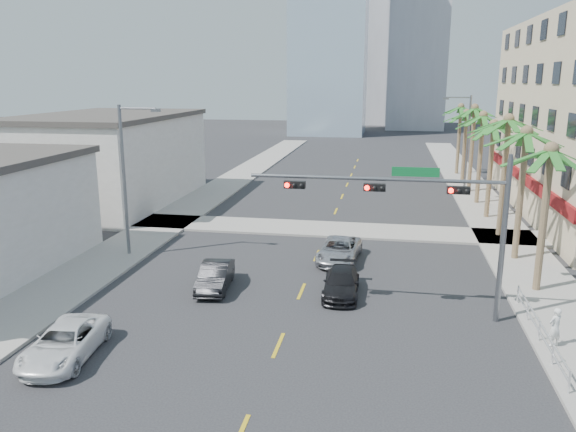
% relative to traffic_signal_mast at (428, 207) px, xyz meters
% --- Properties ---
extents(ground, '(260.00, 260.00, 0.00)m').
position_rel_traffic_signal_mast_xyz_m(ground, '(-5.78, -7.95, -5.06)').
color(ground, '#262628').
rests_on(ground, ground).
extents(sidewalk_right, '(4.00, 120.00, 0.15)m').
position_rel_traffic_signal_mast_xyz_m(sidewalk_right, '(6.22, 12.05, -4.99)').
color(sidewalk_right, gray).
rests_on(sidewalk_right, ground).
extents(sidewalk_left, '(4.00, 120.00, 0.15)m').
position_rel_traffic_signal_mast_xyz_m(sidewalk_left, '(-17.78, 12.05, -4.99)').
color(sidewalk_left, gray).
rests_on(sidewalk_left, ground).
extents(sidewalk_cross, '(80.00, 4.00, 0.15)m').
position_rel_traffic_signal_mast_xyz_m(sidewalk_cross, '(-5.78, 14.05, -4.99)').
color(sidewalk_cross, gray).
rests_on(sidewalk_cross, ground).
extents(building_left_far, '(11.00, 18.00, 7.20)m').
position_rel_traffic_signal_mast_xyz_m(building_left_far, '(-25.28, 20.05, -1.46)').
color(building_left_far, beige).
rests_on(building_left_far, ground).
extents(tower_far_left, '(14.00, 14.00, 48.00)m').
position_rel_traffic_signal_mast_xyz_m(tower_far_left, '(-13.78, 87.05, 18.94)').
color(tower_far_left, '#99B2C6').
rests_on(tower_far_left, ground).
extents(tower_far_center, '(16.00, 16.00, 42.00)m').
position_rel_traffic_signal_mast_xyz_m(tower_far_center, '(-8.78, 117.05, 15.94)').
color(tower_far_center, '#ADADB2').
rests_on(tower_far_center, ground).
extents(traffic_signal_mast, '(11.12, 0.54, 7.20)m').
position_rel_traffic_signal_mast_xyz_m(traffic_signal_mast, '(0.00, 0.00, 0.00)').
color(traffic_signal_mast, slate).
rests_on(traffic_signal_mast, ground).
extents(palm_tree_0, '(4.80, 4.80, 7.80)m').
position_rel_traffic_signal_mast_xyz_m(palm_tree_0, '(5.82, 4.05, 2.02)').
color(palm_tree_0, brown).
rests_on(palm_tree_0, ground).
extents(palm_tree_1, '(4.80, 4.80, 8.16)m').
position_rel_traffic_signal_mast_xyz_m(palm_tree_1, '(5.82, 9.25, 2.37)').
color(palm_tree_1, brown).
rests_on(palm_tree_1, ground).
extents(palm_tree_2, '(4.80, 4.80, 8.52)m').
position_rel_traffic_signal_mast_xyz_m(palm_tree_2, '(5.82, 14.45, 2.72)').
color(palm_tree_2, brown).
rests_on(palm_tree_2, ground).
extents(palm_tree_3, '(4.80, 4.80, 7.80)m').
position_rel_traffic_signal_mast_xyz_m(palm_tree_3, '(5.82, 19.65, 2.02)').
color(palm_tree_3, brown).
rests_on(palm_tree_3, ground).
extents(palm_tree_4, '(4.80, 4.80, 8.16)m').
position_rel_traffic_signal_mast_xyz_m(palm_tree_4, '(5.82, 24.85, 2.37)').
color(palm_tree_4, brown).
rests_on(palm_tree_4, ground).
extents(palm_tree_5, '(4.80, 4.80, 8.52)m').
position_rel_traffic_signal_mast_xyz_m(palm_tree_5, '(5.82, 30.05, 2.72)').
color(palm_tree_5, brown).
rests_on(palm_tree_5, ground).
extents(palm_tree_6, '(4.80, 4.80, 7.80)m').
position_rel_traffic_signal_mast_xyz_m(palm_tree_6, '(5.82, 35.25, 2.02)').
color(palm_tree_6, brown).
rests_on(palm_tree_6, ground).
extents(palm_tree_7, '(4.80, 4.80, 8.16)m').
position_rel_traffic_signal_mast_xyz_m(palm_tree_7, '(5.82, 40.45, 2.37)').
color(palm_tree_7, brown).
rests_on(palm_tree_7, ground).
extents(streetlight_left, '(2.55, 0.25, 9.00)m').
position_rel_traffic_signal_mast_xyz_m(streetlight_left, '(-16.78, 6.05, -0.00)').
color(streetlight_left, slate).
rests_on(streetlight_left, ground).
extents(streetlight_right, '(2.55, 0.25, 9.00)m').
position_rel_traffic_signal_mast_xyz_m(streetlight_right, '(5.21, 30.05, -0.00)').
color(streetlight_right, slate).
rests_on(streetlight_right, ground).
extents(guardrail, '(0.08, 8.08, 1.00)m').
position_rel_traffic_signal_mast_xyz_m(guardrail, '(4.52, -1.95, -4.39)').
color(guardrail, silver).
rests_on(guardrail, ground).
extents(car_parked_far, '(2.61, 4.83, 1.29)m').
position_rel_traffic_signal_mast_xyz_m(car_parked_far, '(-13.58, -6.45, -4.42)').
color(car_parked_far, white).
rests_on(car_parked_far, ground).
extents(car_lane_left, '(1.89, 4.20, 1.34)m').
position_rel_traffic_signal_mast_xyz_m(car_lane_left, '(-10.17, 1.66, -4.39)').
color(car_lane_left, black).
rests_on(car_lane_left, ground).
extents(car_lane_center, '(2.56, 4.92, 1.32)m').
position_rel_traffic_signal_mast_xyz_m(car_lane_center, '(-4.36, 7.26, -4.40)').
color(car_lane_center, '#B6B6BB').
rests_on(car_lane_center, ground).
extents(car_lane_right, '(1.83, 4.26, 1.22)m').
position_rel_traffic_signal_mast_xyz_m(car_lane_right, '(-3.78, 1.98, -4.45)').
color(car_lane_right, black).
rests_on(car_lane_right, ground).
extents(pedestrian, '(0.70, 0.63, 1.60)m').
position_rel_traffic_signal_mast_xyz_m(pedestrian, '(4.96, -2.36, -4.11)').
color(pedestrian, white).
rests_on(pedestrian, sidewalk_right).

